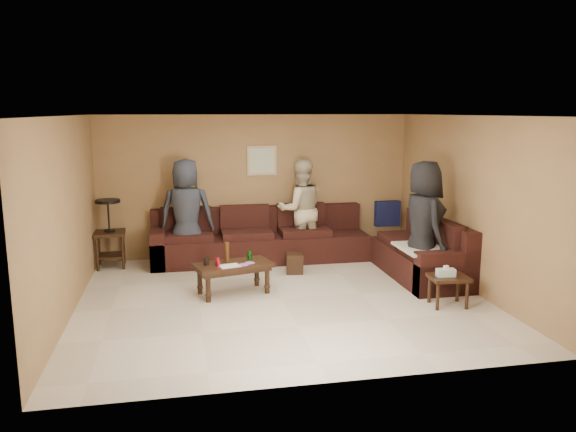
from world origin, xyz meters
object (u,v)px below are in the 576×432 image
Objects in this scene: person_left at (187,213)px; person_middle at (301,210)px; sectional_sofa at (314,247)px; coffee_table at (233,268)px; waste_bin at (295,263)px; side_table_right at (448,280)px; person_right at (423,224)px; end_table_left at (110,232)px.

person_middle is (1.96, 0.13, -0.03)m from person_left.
coffee_table is at bearing -141.26° from sectional_sofa.
person_left reaches higher than waste_bin.
person_right is at bearing 87.93° from side_table_right.
person_right is (2.78, -0.15, 0.55)m from coffee_table.
end_table_left is 3.54× the size of waste_bin.
person_middle reaches higher than waste_bin.
person_left is 0.97× the size of person_right.
sectional_sofa is 2.67× the size of person_middle.
side_table_right is at bearing 148.87° from person_left.
person_right reaches higher than waste_bin.
person_right is (1.71, -1.00, 0.77)m from waste_bin.
person_left is at bearing 155.79° from waste_bin.
person_left is (-0.60, 1.60, 0.52)m from coffee_table.
side_table_right is 2.54m from waste_bin.
coffee_table is 2.84m from person_right.
waste_bin is at bearing -17.56° from end_table_left.
person_left is at bearing 59.22° from person_right.
person_right reaches higher than coffee_table.
person_left is (1.26, -0.18, 0.31)m from end_table_left.
person_middle is 0.94× the size of person_right.
person_middle is (3.22, -0.05, 0.28)m from end_table_left.
sectional_sofa is 3.38m from end_table_left.
sectional_sofa is 2.50× the size of person_right.
sectional_sofa reaches higher than coffee_table.
person_left reaches higher than coffee_table.
waste_bin is at bearing -140.18° from sectional_sofa.
person_right is (1.33, -1.32, 0.60)m from sectional_sofa.
waste_bin is at bearing 56.33° from person_right.
end_table_left reaches higher than waste_bin.
end_table_left is 3.23m from person_middle.
coffee_table is 0.63× the size of person_right.
coffee_table is 3.64× the size of waste_bin.
coffee_table is at bearing 83.46° from person_right.
coffee_table is 2.25m from person_middle.
waste_bin is at bearing 131.43° from side_table_right.
end_table_left is 1.31m from person_left.
person_right is at bearing -30.22° from waste_bin.
sectional_sofa reaches higher than waste_bin.
waste_bin is 0.18× the size of person_left.
person_left is 1.04× the size of person_middle.
person_middle is at bearing 33.74° from person_right.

